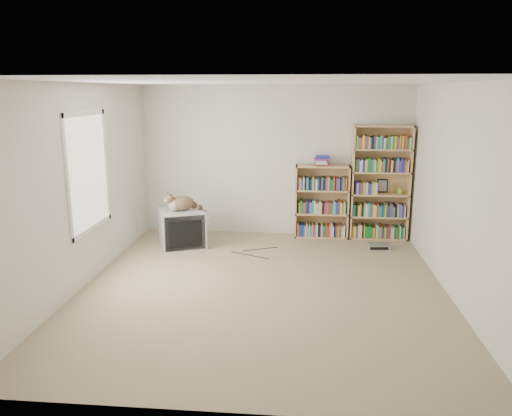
# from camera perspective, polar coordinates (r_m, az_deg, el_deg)

# --- Properties ---
(floor) EXTENTS (4.50, 5.00, 0.01)m
(floor) POSITION_cam_1_polar(r_m,az_deg,el_deg) (6.31, 0.79, -9.12)
(floor) COLOR #9A8968
(floor) RESTS_ON ground
(wall_back) EXTENTS (4.50, 0.02, 2.50)m
(wall_back) POSITION_cam_1_polar(r_m,az_deg,el_deg) (8.41, 2.18, 5.37)
(wall_back) COLOR beige
(wall_back) RESTS_ON floor
(wall_front) EXTENTS (4.50, 0.02, 2.50)m
(wall_front) POSITION_cam_1_polar(r_m,az_deg,el_deg) (3.54, -2.36, -5.69)
(wall_front) COLOR beige
(wall_front) RESTS_ON floor
(wall_left) EXTENTS (0.02, 5.00, 2.50)m
(wall_left) POSITION_cam_1_polar(r_m,az_deg,el_deg) (6.52, -19.32, 2.33)
(wall_left) COLOR beige
(wall_left) RESTS_ON floor
(wall_right) EXTENTS (0.02, 5.00, 2.50)m
(wall_right) POSITION_cam_1_polar(r_m,az_deg,el_deg) (6.19, 22.07, 1.57)
(wall_right) COLOR beige
(wall_right) RESTS_ON floor
(ceiling) EXTENTS (4.50, 5.00, 0.02)m
(ceiling) POSITION_cam_1_polar(r_m,az_deg,el_deg) (5.84, 0.87, 14.23)
(ceiling) COLOR white
(ceiling) RESTS_ON wall_back
(window) EXTENTS (0.02, 1.22, 1.52)m
(window) POSITION_cam_1_polar(r_m,az_deg,el_deg) (6.67, -18.62, 3.93)
(window) COLOR white
(window) RESTS_ON wall_left
(crt_tv) EXTENTS (0.86, 0.82, 0.59)m
(crt_tv) POSITION_cam_1_polar(r_m,az_deg,el_deg) (7.94, -8.46, -2.31)
(crt_tv) COLOR #ACACAE
(crt_tv) RESTS_ON floor
(cat) EXTENTS (0.71, 0.47, 0.50)m
(cat) POSITION_cam_1_polar(r_m,az_deg,el_deg) (7.82, -8.11, 0.33)
(cat) COLOR #3B2718
(cat) RESTS_ON crt_tv
(bookcase_tall) EXTENTS (0.93, 0.30, 1.87)m
(bookcase_tall) POSITION_cam_1_polar(r_m,az_deg,el_deg) (8.41, 13.98, 2.48)
(bookcase_tall) COLOR #A87A54
(bookcase_tall) RESTS_ON floor
(bookcase_short) EXTENTS (0.88, 0.30, 1.21)m
(bookcase_short) POSITION_cam_1_polar(r_m,az_deg,el_deg) (8.39, 7.51, 0.39)
(bookcase_short) COLOR #A87A54
(bookcase_short) RESTS_ON floor
(book_stack) EXTENTS (0.22, 0.29, 0.16)m
(book_stack) POSITION_cam_1_polar(r_m,az_deg,el_deg) (8.24, 7.55, 5.39)
(book_stack) COLOR #B94318
(book_stack) RESTS_ON bookcase_short
(green_mug) EXTENTS (0.09, 0.09, 0.10)m
(green_mug) POSITION_cam_1_polar(r_m,az_deg,el_deg) (8.46, 16.12, 1.89)
(green_mug) COLOR olive
(green_mug) RESTS_ON bookcase_tall
(framed_print) EXTENTS (0.17, 0.05, 0.22)m
(framed_print) POSITION_cam_1_polar(r_m,az_deg,el_deg) (8.50, 14.24, 2.49)
(framed_print) COLOR black
(framed_print) RESTS_ON bookcase_tall
(dvd_player) EXTENTS (0.35, 0.26, 0.08)m
(dvd_player) POSITION_cam_1_polar(r_m,az_deg,el_deg) (8.03, 13.87, -4.26)
(dvd_player) COLOR #A5A4A9
(dvd_player) RESTS_ON floor
(wall_outlet) EXTENTS (0.01, 0.08, 0.13)m
(wall_outlet) POSITION_cam_1_polar(r_m,az_deg,el_deg) (8.48, -13.38, -1.33)
(wall_outlet) COLOR silver
(wall_outlet) RESTS_ON wall_left
(floor_cables) EXTENTS (1.20, 0.70, 0.01)m
(floor_cables) POSITION_cam_1_polar(r_m,az_deg,el_deg) (7.62, 0.97, -5.08)
(floor_cables) COLOR black
(floor_cables) RESTS_ON floor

